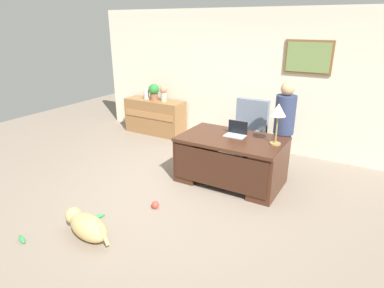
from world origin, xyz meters
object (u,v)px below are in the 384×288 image
at_px(vase_empty, 147,94).
at_px(potted_plant, 154,91).
at_px(desk_lamp, 278,112).
at_px(dog_toy_plush, 22,239).
at_px(dog_toy_bone, 98,217).
at_px(armchair, 248,134).
at_px(dog_lying, 87,226).
at_px(desk, 230,159).
at_px(dog_toy_ball, 155,205).
at_px(person_standing, 283,130).
at_px(vase_with_flowers, 164,92).
at_px(credenza, 155,117).
at_px(laptop, 236,132).

bearing_deg(vase_empty, potted_plant, 0.00).
xyz_separation_m(desk_lamp, dog_toy_plush, (-2.17, -2.73, -1.21)).
distance_m(desk_lamp, dog_toy_bone, 2.87).
xyz_separation_m(armchair, dog_lying, (-0.79, -3.21, -0.34)).
distance_m(desk, dog_toy_ball, 1.42).
height_order(dog_lying, dog_toy_ball, dog_lying).
relative_size(person_standing, vase_with_flowers, 4.51).
height_order(vase_with_flowers, dog_toy_plush, vase_with_flowers).
bearing_deg(vase_with_flowers, dog_toy_ball, -57.71).
bearing_deg(armchair, desk, -84.37).
bearing_deg(dog_toy_bone, potted_plant, 113.91).
bearing_deg(dog_toy_plush, desk, 60.38).
bearing_deg(dog_lying, dog_toy_bone, 118.13).
relative_size(desk_lamp, vase_empty, 2.68).
bearing_deg(desk_lamp, dog_toy_bone, -132.11).
relative_size(person_standing, dog_toy_bone, 8.04).
relative_size(dog_lying, desk_lamp, 1.29).
height_order(vase_empty, dog_toy_ball, vase_empty).
height_order(credenza, desk_lamp, desk_lamp).
bearing_deg(desk, dog_toy_bone, -120.26).
bearing_deg(credenza, laptop, -26.52).
bearing_deg(person_standing, dog_lying, -118.30).
relative_size(vase_with_flowers, vase_empty, 1.53).
relative_size(desk, dog_toy_ball, 15.28).
bearing_deg(person_standing, desk, -134.84).
height_order(potted_plant, dog_toy_bone, potted_plant).
relative_size(person_standing, potted_plant, 4.40).
xyz_separation_m(person_standing, vase_empty, (-3.37, 0.80, 0.09)).
relative_size(dog_lying, dog_toy_bone, 4.01).
height_order(laptop, vase_empty, vase_empty).
height_order(person_standing, laptop, person_standing).
bearing_deg(dog_toy_ball, potted_plant, 126.14).
height_order(desk, laptop, laptop).
height_order(dog_toy_bone, dog_toy_plush, same).
xyz_separation_m(credenza, potted_plant, (-0.01, 0.00, 0.59)).
xyz_separation_m(laptop, vase_empty, (-2.75, 1.27, 0.09)).
xyz_separation_m(desk, dog_toy_bone, (-1.08, -1.85, -0.38)).
distance_m(armchair, vase_with_flowers, 2.26).
bearing_deg(dog_toy_bone, dog_toy_plush, -118.12).
bearing_deg(vase_empty, dog_toy_bone, -63.10).
bearing_deg(laptop, credenza, 153.48).
height_order(credenza, dog_lying, credenza).
bearing_deg(armchair, potted_plant, 170.28).
xyz_separation_m(desk, credenza, (-2.52, 1.43, -0.01)).
bearing_deg(dog_lying, vase_with_flowers, 110.77).
bearing_deg(dog_toy_ball, dog_toy_plush, -124.00).
distance_m(desk_lamp, dog_toy_plush, 3.69).
bearing_deg(laptop, vase_empty, 155.28).
relative_size(desk, laptop, 5.02).
distance_m(credenza, vase_empty, 0.55).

